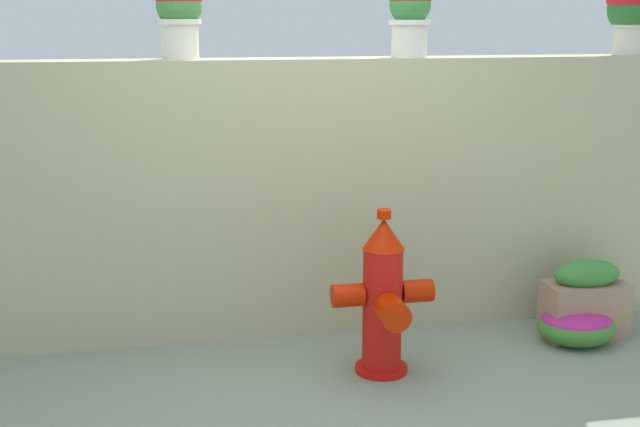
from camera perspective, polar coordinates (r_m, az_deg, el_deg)
ground_plane at (r=4.44m, az=0.87°, el=-13.09°), size 24.00×24.00×0.00m
stone_wall at (r=5.19m, az=-1.59°, el=1.08°), size 5.10×0.30×1.74m
potted_plant_1 at (r=5.03m, az=-9.73°, el=13.61°), size 0.28×0.28×0.45m
potted_plant_2 at (r=5.20m, az=6.26°, el=13.65°), size 0.27×0.27×0.45m
potted_plant_3 at (r=5.80m, az=20.80°, el=12.99°), size 0.33×0.33×0.45m
fire_hydrant at (r=4.65m, az=4.41°, el=-5.95°), size 0.58×0.46×0.95m
flower_bush_left at (r=5.41m, az=17.33°, el=-7.37°), size 0.48×0.43×0.22m
planter_box at (r=5.48m, az=17.88°, el=-5.73°), size 0.51×0.27×0.50m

